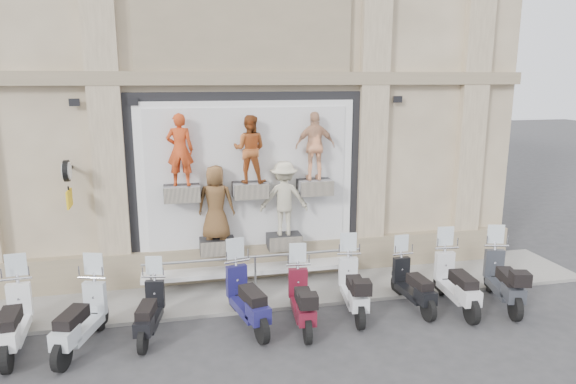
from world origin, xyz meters
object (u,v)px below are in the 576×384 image
scooter_g (354,278)px  scooter_f (302,290)px  guard_rail (255,275)px  scooter_e (247,287)px  scooter_i (457,272)px  scooter_d (149,302)px  scooter_c (80,308)px  scooter_h (413,276)px  scooter_b (12,309)px  scooter_j (504,270)px  clock_sign_bracket (68,178)px

scooter_g → scooter_f: bearing=-156.2°
guard_rail → scooter_e: (-0.40, -1.52, 0.36)m
scooter_g → scooter_i: (2.23, -0.26, 0.03)m
scooter_d → guard_rail: bearing=44.0°
scooter_c → scooter_d: (1.20, 0.21, -0.10)m
scooter_h → scooter_f: bearing=-176.3°
scooter_g → scooter_b: bearing=-170.7°
scooter_g → scooter_j: scooter_j is taller
clock_sign_bracket → scooter_f: (4.56, -2.22, -2.03)m
scooter_b → scooter_i: (8.72, -0.13, -0.00)m
scooter_f → scooter_h: scooter_f is taller
scooter_f → scooter_j: bearing=5.4°
scooter_h → scooter_j: scooter_j is taller
scooter_g → scooter_j: size_ratio=0.96×
scooter_b → scooter_g: bearing=-3.0°
scooter_e → scooter_j: bearing=-14.9°
scooter_h → scooter_d: bearing=177.6°
clock_sign_bracket → scooter_b: 2.92m
scooter_b → scooter_e: bearing=-3.8°
clock_sign_bracket → scooter_e: size_ratio=0.50×
scooter_e → scooter_g: bearing=-9.8°
scooter_c → scooter_e: scooter_e is taller
scooter_f → scooter_c: bearing=-174.9°
scooter_c → scooter_h: 6.68m
scooter_b → scooter_h: size_ratio=1.12×
scooter_d → scooter_h: 5.47m
scooter_b → scooter_j: scooter_b is taller
clock_sign_bracket → scooter_f: size_ratio=0.54×
scooter_b → scooter_j: 9.80m
scooter_b → scooter_c: (1.16, -0.18, -0.01)m
scooter_d → scooter_h: (5.47, 0.08, 0.02)m
guard_rail → scooter_e: bearing=-104.9°
clock_sign_bracket → scooter_e: clock_sign_bracket is taller
scooter_f → scooter_g: (1.19, 0.33, 0.02)m
scooter_b → scooter_c: 1.18m
clock_sign_bracket → scooter_e: bearing=-29.7°
guard_rail → scooter_h: size_ratio=2.81×
scooter_i → scooter_j: 1.08m
scooter_e → scooter_i: scooter_e is taller
clock_sign_bracket → scooter_d: size_ratio=0.58×
scooter_e → scooter_i: 4.48m
scooter_e → scooter_b: bearing=167.8°
guard_rail → scooter_i: 4.42m
scooter_f → scooter_j: (4.50, -0.01, 0.05)m
scooter_b → scooter_j: bearing=-5.4°
scooter_c → scooter_j: scooter_j is taller
scooter_d → scooter_g: (4.13, 0.10, 0.08)m
clock_sign_bracket → scooter_g: 6.38m
scooter_d → clock_sign_bracket: bearing=139.4°
guard_rail → scooter_c: size_ratio=2.54×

